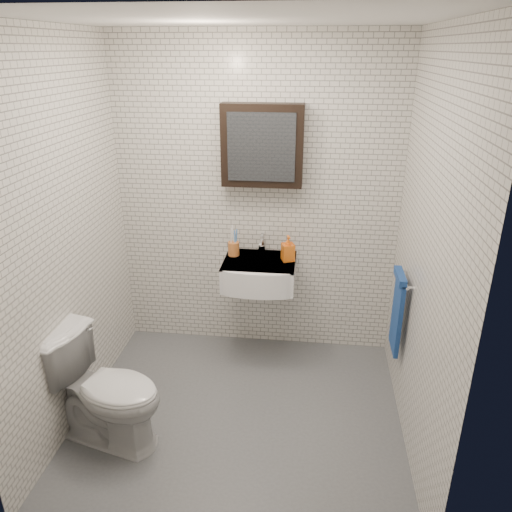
{
  "coord_description": "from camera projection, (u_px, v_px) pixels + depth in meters",
  "views": [
    {
      "loc": [
        0.44,
        -2.73,
        2.37
      ],
      "look_at": [
        0.06,
        0.45,
        1.02
      ],
      "focal_mm": 35.0,
      "sensor_mm": 36.0,
      "label": 1
    }
  ],
  "objects": [
    {
      "name": "mirror_cabinet",
      "position": [
        262.0,
        146.0,
        3.65
      ],
      "size": [
        0.6,
        0.15,
        0.6
      ],
      "color": "black",
      "rests_on": "room_shell"
    },
    {
      "name": "toilet",
      "position": [
        106.0,
        389.0,
        3.13
      ],
      "size": [
        0.83,
        0.6,
        0.76
      ],
      "primitive_type": "imported",
      "rotation": [
        0.0,
        0.0,
        1.31
      ],
      "color": "silver",
      "rests_on": "ground"
    },
    {
      "name": "washbasin",
      "position": [
        259.0,
        274.0,
        3.83
      ],
      "size": [
        0.55,
        0.5,
        0.2
      ],
      "color": "white",
      "rests_on": "room_shell"
    },
    {
      "name": "faucet",
      "position": [
        262.0,
        245.0,
        3.95
      ],
      "size": [
        0.06,
        0.2,
        0.15
      ],
      "color": "silver",
      "rests_on": "washbasin"
    },
    {
      "name": "ground",
      "position": [
        240.0,
        416.0,
        3.46
      ],
      "size": [
        2.2,
        2.0,
        0.01
      ],
      "primitive_type": "cube",
      "color": "#52555A",
      "rests_on": "ground"
    },
    {
      "name": "soap_bottle",
      "position": [
        288.0,
        248.0,
        3.8
      ],
      "size": [
        0.12,
        0.12,
        0.2
      ],
      "primitive_type": "imported",
      "rotation": [
        0.0,
        0.0,
        0.34
      ],
      "color": "orange",
      "rests_on": "washbasin"
    },
    {
      "name": "toothbrush_cup",
      "position": [
        234.0,
        248.0,
        3.91
      ],
      "size": [
        0.09,
        0.09,
        0.24
      ],
      "rotation": [
        0.0,
        0.0,
        0.05
      ],
      "color": "#BB682E",
      "rests_on": "washbasin"
    },
    {
      "name": "towel_rail",
      "position": [
        398.0,
        309.0,
        3.39
      ],
      "size": [
        0.09,
        0.3,
        0.58
      ],
      "color": "silver",
      "rests_on": "room_shell"
    },
    {
      "name": "room_shell",
      "position": [
        236.0,
        215.0,
        2.89
      ],
      "size": [
        2.22,
        2.02,
        2.51
      ],
      "color": "silver",
      "rests_on": "ground"
    }
  ]
}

